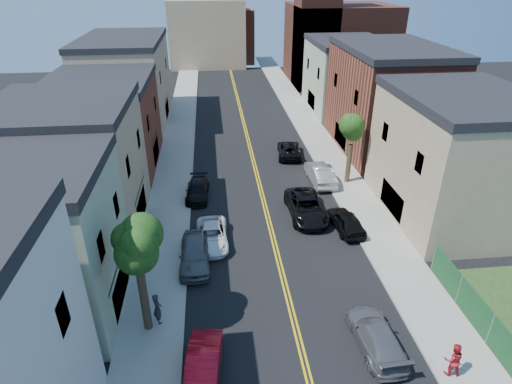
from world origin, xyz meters
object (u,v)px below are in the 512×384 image
object	(u,v)px
white_pickup	(212,235)
black_car_left	(197,190)
black_car_right	(346,221)
silver_car_right	(320,173)
dark_car_right_far	(289,150)
pedestrian_right	(453,359)
black_suv_lane	(306,207)
grey_car_left	(195,253)
pedestrian_left	(157,309)
grey_car_right	(376,336)
red_sedan	(203,368)

from	to	relation	value
white_pickup	black_car_left	size ratio (longest dim) A/B	1.05
black_car_right	silver_car_right	distance (m)	7.92
dark_car_right_far	pedestrian_right	xyz separation A→B (m)	(2.90, -27.16, 0.38)
black_car_right	black_suv_lane	size ratio (longest dim) A/B	0.74
grey_car_left	pedestrian_left	world-z (taller)	pedestrian_left
pedestrian_left	pedestrian_right	distance (m)	14.89
grey_car_right	white_pickup	bearing A→B (deg)	-53.22
white_pickup	grey_car_right	distance (m)	13.04
pedestrian_left	dark_car_right_far	bearing A→B (deg)	-51.52
white_pickup	black_car_right	size ratio (longest dim) A/B	1.10
red_sedan	silver_car_right	distance (m)	22.45
black_car_left	silver_car_right	bearing A→B (deg)	12.04
grey_car_right	black_car_left	bearing A→B (deg)	-63.57
grey_car_right	silver_car_right	world-z (taller)	silver_car_right
white_pickup	black_suv_lane	bearing A→B (deg)	21.37
grey_car_left	pedestrian_right	bearing A→B (deg)	-39.38
black_car_left	black_suv_lane	xyz separation A→B (m)	(8.46, -4.05, 0.16)
black_car_left	dark_car_right_far	world-z (taller)	dark_car_right_far
grey_car_left	grey_car_right	bearing A→B (deg)	-40.47
black_car_right	black_suv_lane	xyz separation A→B (m)	(-2.50, 2.20, 0.08)
black_car_left	pedestrian_right	xyz separation A→B (m)	(12.16, -19.23, 0.42)
black_car_right	pedestrian_right	distance (m)	13.04
black_car_left	silver_car_right	distance (m)	11.09
black_suv_lane	pedestrian_right	distance (m)	15.63
red_sedan	grey_car_left	size ratio (longest dim) A/B	0.91
black_car_right	pedestrian_left	size ratio (longest dim) A/B	2.26
dark_car_right_far	silver_car_right	bearing A→B (deg)	111.79
red_sedan	black_car_right	xyz separation A→B (m)	(10.45, 11.95, 0.01)
red_sedan	grey_car_right	world-z (taller)	red_sedan
red_sedan	black_car_left	distance (m)	18.20
grey_car_right	silver_car_right	size ratio (longest dim) A/B	0.93
grey_car_left	silver_car_right	xyz separation A→B (m)	(11.00, 10.90, 0.02)
dark_car_right_far	white_pickup	bearing A→B (deg)	67.90
grey_car_left	black_car_left	size ratio (longest dim) A/B	1.09
black_car_left	pedestrian_left	distance (m)	14.50
black_car_left	grey_car_right	world-z (taller)	grey_car_right
black_car_right	pedestrian_right	size ratio (longest dim) A/B	2.33
grey_car_left	dark_car_right_far	distance (m)	19.51
grey_car_left	black_suv_lane	size ratio (longest dim) A/B	0.83
white_pickup	silver_car_right	size ratio (longest dim) A/B	0.91
grey_car_right	pedestrian_right	bearing A→B (deg)	142.41
white_pickup	grey_car_right	xyz separation A→B (m)	(8.16, -10.17, 0.04)
grey_car_left	black_suv_lane	xyz separation A→B (m)	(8.50, 5.18, -0.02)
pedestrian_left	grey_car_left	bearing A→B (deg)	-44.88
red_sedan	dark_car_right_far	size ratio (longest dim) A/B	0.89
dark_car_right_far	pedestrian_left	world-z (taller)	pedestrian_left
silver_car_right	pedestrian_right	bearing A→B (deg)	91.57
white_pickup	grey_car_left	bearing A→B (deg)	-117.31
white_pickup	black_car_left	xyz separation A→B (m)	(-1.11, 6.97, -0.01)
pedestrian_right	silver_car_right	bearing A→B (deg)	-77.58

